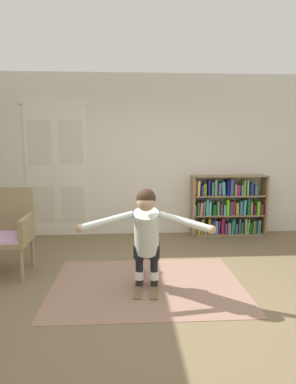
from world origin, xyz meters
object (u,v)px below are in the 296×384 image
(bookshelf, at_px, (227,208))
(wicker_chair, at_px, (7,229))
(person_skier, at_px, (146,231))
(skis_pair, at_px, (147,282))

(bookshelf, distance_m, wicker_chair, 3.76)
(person_skier, bearing_deg, wicker_chair, 159.44)
(skis_pair, distance_m, person_skier, 0.71)
(bookshelf, relative_size, person_skier, 0.94)
(person_skier, bearing_deg, skis_pair, 84.79)
(skis_pair, height_order, person_skier, person_skier)
(skis_pair, bearing_deg, bookshelf, 53.19)
(bookshelf, bearing_deg, skis_pair, -126.81)
(wicker_chair, distance_m, person_skier, 1.89)
(bookshelf, relative_size, wicker_chair, 1.25)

